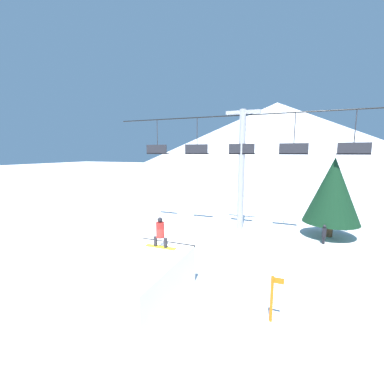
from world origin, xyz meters
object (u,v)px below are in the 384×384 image
(snow_ramp, at_px, (141,281))
(snowboarder, at_px, (160,233))
(pine_tree_near, at_px, (333,190))
(distant_skier, at_px, (324,234))
(trail_marker, at_px, (272,298))

(snow_ramp, bearing_deg, snowboarder, 86.09)
(pine_tree_near, bearing_deg, distant_skier, -105.96)
(snow_ramp, relative_size, distant_skier, 3.48)
(snow_ramp, distance_m, snowboarder, 2.02)
(snow_ramp, height_order, trail_marker, snow_ramp)
(snow_ramp, relative_size, pine_tree_near, 0.81)
(distant_skier, bearing_deg, snowboarder, -130.55)
(snow_ramp, distance_m, distant_skier, 11.78)
(pine_tree_near, relative_size, trail_marker, 3.29)
(distant_skier, bearing_deg, snow_ramp, -126.56)
(distant_skier, bearing_deg, pine_tree_near, 74.04)
(pine_tree_near, xyz_separation_m, distant_skier, (-0.49, -1.72, -2.47))
(snow_ramp, relative_size, trail_marker, 2.65)
(trail_marker, bearing_deg, pine_tree_near, 75.01)
(pine_tree_near, relative_size, distant_skier, 4.32)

